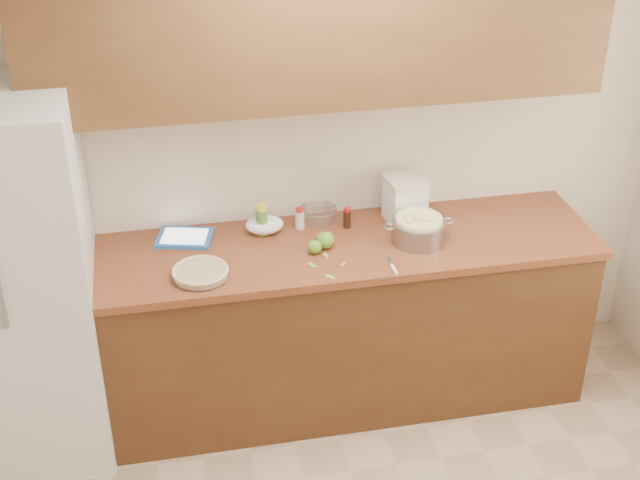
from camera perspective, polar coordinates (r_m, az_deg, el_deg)
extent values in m
plane|color=beige|center=(4.38, -0.47, 6.10)|extent=(3.60, 0.00, 3.60)
cube|color=#4C2E15|center=(4.53, 0.37, -5.56)|extent=(2.60, 0.65, 0.88)
cube|color=brown|center=(4.28, 0.39, -0.54)|extent=(2.64, 0.68, 0.04)
cube|color=brown|center=(4.00, -0.03, 13.66)|extent=(2.60, 0.34, 0.70)
cube|color=silver|center=(4.24, -18.96, -2.72)|extent=(0.70, 0.70, 1.80)
cylinder|color=silver|center=(4.05, -7.66, -2.13)|extent=(0.27, 0.27, 0.04)
cylinder|color=beige|center=(4.05, -7.66, -2.11)|extent=(0.24, 0.24, 0.03)
torus|color=beige|center=(4.05, -7.67, -1.95)|extent=(0.26, 0.26, 0.02)
cylinder|color=gray|center=(4.30, 6.31, 0.56)|extent=(0.26, 0.26, 0.11)
torus|color=gray|center=(4.24, 4.49, 0.85)|extent=(0.06, 0.06, 0.01)
torus|color=gray|center=(4.32, 8.16, 1.22)|extent=(0.06, 0.06, 0.01)
cylinder|color=#EDECA0|center=(4.29, 6.33, 0.75)|extent=(0.22, 0.22, 0.12)
cube|color=silver|center=(4.45, 5.46, 2.48)|extent=(0.20, 0.20, 0.22)
cube|color=beige|center=(4.40, 5.53, 3.85)|extent=(0.21, 0.21, 0.02)
cube|color=#2561B1|center=(4.36, -8.66, 0.15)|extent=(0.30, 0.26, 0.02)
cube|color=white|center=(4.36, -8.67, 0.25)|extent=(0.25, 0.20, 0.00)
cube|color=gray|center=(4.15, 4.49, -1.37)|extent=(0.02, 0.09, 0.00)
cylinder|color=white|center=(4.08, 4.77, -1.90)|extent=(0.02, 0.08, 0.02)
cylinder|color=#4C8C38|center=(4.34, -3.73, 1.16)|extent=(0.06, 0.06, 0.13)
cylinder|color=yellow|center=(4.30, -3.77, 2.10)|extent=(0.05, 0.05, 0.03)
cylinder|color=beige|center=(4.40, -1.31, 1.31)|extent=(0.05, 0.05, 0.09)
cylinder|color=red|center=(4.37, -1.31, 1.95)|extent=(0.04, 0.04, 0.02)
cylinder|color=black|center=(4.40, 1.74, 1.35)|extent=(0.04, 0.04, 0.09)
cylinder|color=red|center=(4.38, 1.75, 1.96)|extent=(0.03, 0.03, 0.02)
cylinder|color=silver|center=(4.47, -0.09, 1.68)|extent=(0.17, 0.17, 0.06)
torus|color=silver|center=(4.46, -0.09, 2.03)|extent=(0.19, 0.19, 0.01)
ellipsoid|color=white|center=(4.37, -3.57, 0.98)|extent=(0.21, 0.18, 0.08)
sphere|color=#558B20|center=(4.19, -0.35, -0.44)|extent=(0.07, 0.07, 0.07)
cylinder|color=#3F2D19|center=(4.17, -0.35, 0.05)|extent=(0.01, 0.01, 0.01)
sphere|color=#558B20|center=(4.23, 0.35, 0.01)|extent=(0.09, 0.09, 0.09)
cylinder|color=#3F2D19|center=(4.20, 0.35, 0.59)|extent=(0.01, 0.01, 0.01)
cube|color=#7FA952|center=(4.18, 0.39, -0.98)|extent=(0.03, 0.04, 0.00)
cube|color=#7FA952|center=(4.02, 0.66, -2.37)|extent=(0.04, 0.05, 0.00)
cube|color=#7FA952|center=(4.12, 1.50, -1.55)|extent=(0.03, 0.03, 0.00)
cube|color=#7FA952|center=(4.11, -0.50, -1.61)|extent=(0.04, 0.05, 0.00)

